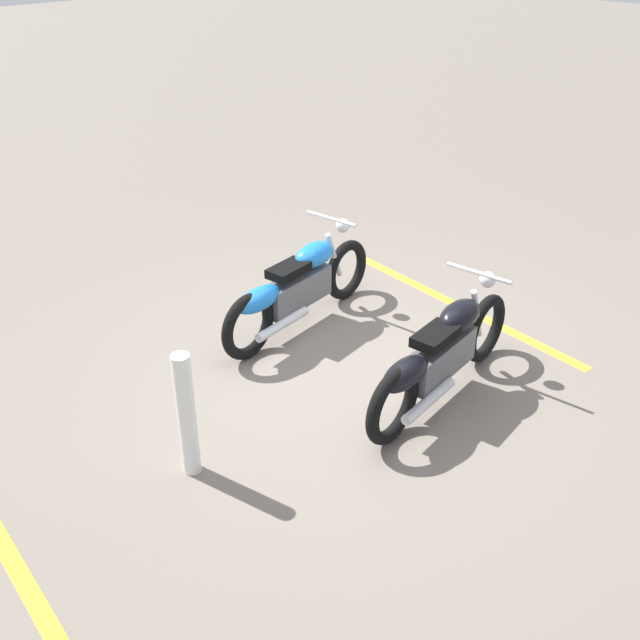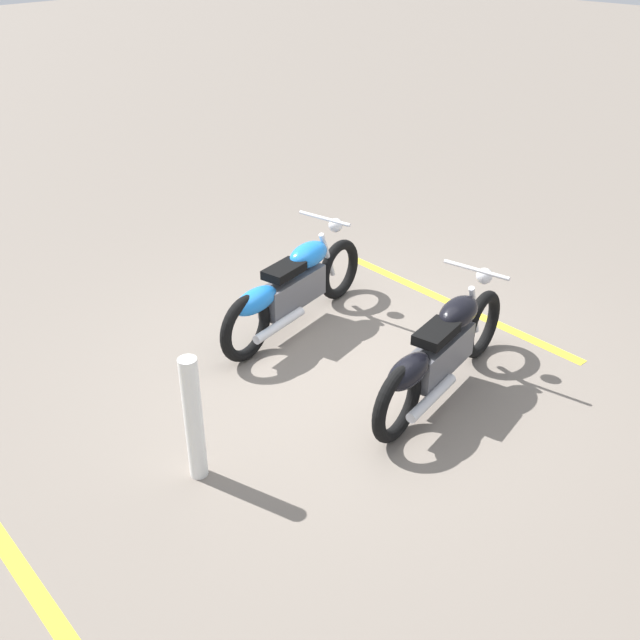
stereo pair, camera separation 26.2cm
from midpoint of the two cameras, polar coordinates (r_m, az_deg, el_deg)
ground_plane at (r=6.91m, az=1.08°, el=-3.57°), size 60.00×60.00×0.00m
motorcycle_bright_foreground at (r=7.31m, az=-3.20°, el=2.54°), size 2.22×0.68×1.04m
motorcycle_dark_foreground at (r=6.32m, az=8.32°, el=-2.45°), size 2.22×0.67×1.04m
bollard_post at (r=5.48m, az=-11.25°, el=-7.65°), size 0.14×0.14×1.05m
parking_stripe_near at (r=8.07m, az=9.42°, el=1.28°), size 0.37×3.20×0.01m
parking_stripe_mid at (r=5.10m, az=-21.53°, el=-21.13°), size 0.37×3.20×0.01m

